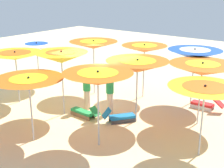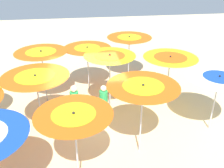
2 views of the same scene
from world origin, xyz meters
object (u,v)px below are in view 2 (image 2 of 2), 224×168
beach_umbrella_7 (110,60)px  beach_umbrella_9 (129,41)px  beach_umbrella_5 (74,119)px  beach_umbrella_11 (219,82)px  beach_umbrella_3 (42,56)px  beach_umbrella_8 (143,91)px  beachgoer_0 (75,108)px  beachgoer_1 (104,105)px  beach_umbrella_10 (170,61)px  lounger_0 (91,112)px  beach_umbrella_6 (87,51)px  lounger_1 (56,122)px  beach_umbrella_4 (36,82)px

beach_umbrella_7 → beach_umbrella_9: (-1.37, -2.98, -0.22)m
beach_umbrella_5 → beach_umbrella_11: beach_umbrella_5 is taller
beach_umbrella_3 → beach_umbrella_8: 4.83m
beach_umbrella_11 → beachgoer_0: 5.04m
beach_umbrella_8 → beachgoer_1: bearing=-58.2°
beach_umbrella_10 → lounger_0: (3.29, 0.52, -1.83)m
beach_umbrella_6 → lounger_0: size_ratio=1.63×
lounger_1 → beach_umbrella_4: bearing=-13.8°
beach_umbrella_5 → beach_umbrella_10: (-3.86, -3.80, -0.17)m
beach_umbrella_6 → beachgoer_1: beach_umbrella_6 is taller
beach_umbrella_11 → beachgoer_0: bearing=-6.9°
lounger_0 → beach_umbrella_6: bearing=90.5°
beach_umbrella_4 → lounger_0: (-1.79, -0.87, -1.92)m
beach_umbrella_4 → beach_umbrella_10: size_ratio=1.07×
beach_umbrella_8 → beach_umbrella_9: size_ratio=1.09×
beach_umbrella_3 → beach_umbrella_7: beach_umbrella_7 is taller
beach_umbrella_6 → lounger_0: bearing=88.5°
beach_umbrella_3 → lounger_1: bearing=105.1°
beach_umbrella_8 → beachgoer_1: (0.98, -1.59, -1.39)m
beach_umbrella_7 → beach_umbrella_11: beach_umbrella_7 is taller
beach_umbrella_6 → beach_umbrella_11: beach_umbrella_11 is taller
beach_umbrella_3 → beach_umbrella_10: beach_umbrella_3 is taller
beach_umbrella_9 → lounger_0: beach_umbrella_9 is taller
lounger_1 → beachgoer_1: 1.92m
beach_umbrella_6 → beach_umbrella_3: bearing=29.1°
beach_umbrella_9 → beach_umbrella_11: beach_umbrella_9 is taller
lounger_0 → beach_umbrella_8: bearing=-55.7°
lounger_0 → beach_umbrella_7: bearing=20.6°
beach_umbrella_9 → beach_umbrella_5: bearing=67.2°
beach_umbrella_5 → lounger_0: size_ratio=1.80×
beach_umbrella_4 → beach_umbrella_7: size_ratio=0.94×
beach_umbrella_11 → beach_umbrella_7: bearing=-25.8°
beach_umbrella_6 → beach_umbrella_10: 3.71m
beach_umbrella_7 → beach_umbrella_11: (-3.52, 1.70, -0.34)m
lounger_0 → beach_umbrella_9: bearing=58.1°
lounger_1 → beach_umbrella_10: bearing=138.2°
beach_umbrella_4 → beach_umbrella_11: (-6.11, 0.56, -0.18)m
lounger_1 → beachgoer_0: size_ratio=0.64×
beach_umbrella_4 → beach_umbrella_8: (-3.22, 1.39, 0.17)m
beach_umbrella_5 → beach_umbrella_6: (-0.63, -5.63, -0.26)m
beach_umbrella_10 → beachgoer_0: beach_umbrella_10 is taller
beach_umbrella_3 → beach_umbrella_8: beach_umbrella_8 is taller
beachgoer_0 → beachgoer_1: size_ratio=1.09×
beach_umbrella_10 → beachgoer_1: bearing=22.8°
beach_umbrella_10 → beach_umbrella_9: bearing=-67.8°
beach_umbrella_9 → beach_umbrella_4: bearing=46.1°
beach_umbrella_6 → beach_umbrella_5: bearing=83.6°
beach_umbrella_5 → lounger_1: 3.51m
beach_umbrella_6 → beach_umbrella_9: (-2.12, -0.90, 0.12)m
beach_umbrella_7 → beach_umbrella_9: 3.29m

